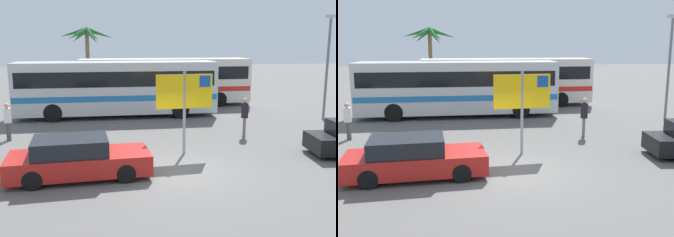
% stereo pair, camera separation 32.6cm
% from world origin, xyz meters
% --- Properties ---
extents(ground, '(120.00, 120.00, 0.00)m').
position_xyz_m(ground, '(0.00, 0.00, 0.00)').
color(ground, '#605E5B').
extents(bus_front_coach, '(11.34, 2.47, 3.17)m').
position_xyz_m(bus_front_coach, '(-1.59, 10.22, 1.78)').
color(bus_front_coach, silver).
rests_on(bus_front_coach, ground).
extents(bus_rear_coach, '(11.34, 2.47, 3.17)m').
position_xyz_m(bus_rear_coach, '(1.73, 13.74, 1.78)').
color(bus_rear_coach, silver).
rests_on(bus_rear_coach, ground).
extents(ferry_sign, '(2.20, 0.23, 3.20)m').
position_xyz_m(ferry_sign, '(0.81, 2.05, 2.33)').
color(ferry_sign, gray).
rests_on(ferry_sign, ground).
extents(car_red, '(4.58, 2.14, 1.32)m').
position_xyz_m(car_red, '(-3.13, -0.07, 0.64)').
color(car_red, red).
rests_on(car_red, ground).
extents(pedestrian_near_sign, '(0.32, 0.32, 1.67)m').
position_xyz_m(pedestrian_near_sign, '(-6.50, 5.25, 0.98)').
color(pedestrian_near_sign, '#4C4C51').
rests_on(pedestrian_near_sign, ground).
extents(pedestrian_crossing_lot, '(0.32, 0.32, 1.80)m').
position_xyz_m(pedestrian_crossing_lot, '(4.06, 4.43, 1.07)').
color(pedestrian_crossing_lot, '#706656').
rests_on(pedestrian_crossing_lot, ground).
extents(lamp_post_left_side, '(0.56, 0.20, 5.71)m').
position_xyz_m(lamp_post_left_side, '(9.79, 7.49, 3.17)').
color(lamp_post_left_side, slate).
rests_on(lamp_post_left_side, ground).
extents(palm_tree_seaside, '(4.32, 3.86, 5.47)m').
position_xyz_m(palm_tree_seaside, '(-3.76, 20.37, 4.45)').
color(palm_tree_seaside, brown).
rests_on(palm_tree_seaside, ground).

